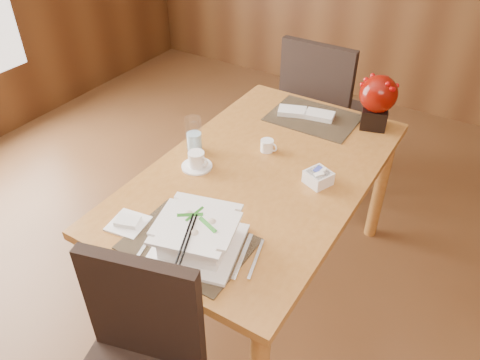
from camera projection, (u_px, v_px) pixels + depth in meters
The scene contains 12 objects.
dining_table at pixel (261, 187), 2.16m from camera, with size 0.90×1.50×0.75m.
placemat_near at pixel (188, 244), 1.72m from camera, with size 0.45×0.33×0.01m, color black.
placemat_far at pixel (313, 118), 2.47m from camera, with size 0.45×0.33×0.01m, color black.
soup_setting at pixel (197, 235), 1.67m from camera, with size 0.38×0.38×0.13m.
coffee_cup at pixel (197, 161), 2.10m from camera, with size 0.14×0.14×0.08m.
water_glass at pixel (194, 135), 2.17m from camera, with size 0.08×0.08×0.17m, color silver.
creamer_jug at pixel (267, 146), 2.21m from camera, with size 0.08×0.08×0.06m, color white, non-canonical shape.
sugar_caddy at pixel (318, 178), 2.00m from camera, with size 0.10×0.10×0.06m, color white.
berry_decor at pixel (378, 99), 2.31m from camera, with size 0.19×0.19×0.28m.
napkins_far at pixel (308, 113), 2.47m from camera, with size 0.29×0.11×0.03m, color white, non-canonical shape.
bread_plate at pixel (128, 224), 1.81m from camera, with size 0.14×0.14×0.01m, color white.
far_chair at pixel (321, 106), 2.96m from camera, with size 0.48×0.48×1.01m.
Camera 1 is at (0.81, -0.90, 1.98)m, focal length 35.00 mm.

